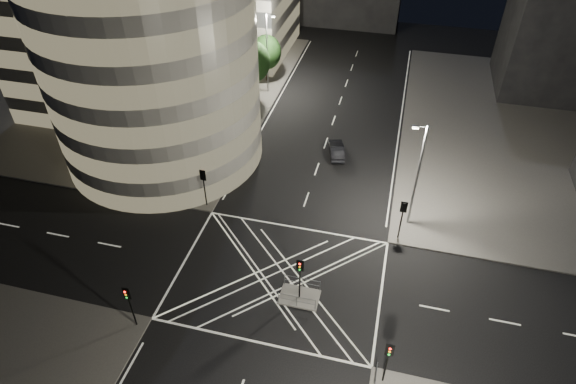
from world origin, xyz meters
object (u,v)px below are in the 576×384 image
(traffic_signal_fr, at_px, (403,213))
(sedan, at_px, (337,150))
(traffic_signal_nr, at_px, (388,356))
(traffic_signal_fl, at_px, (204,181))
(traffic_signal_nl, at_px, (129,300))
(street_lamp_left_far, at_px, (268,51))
(street_lamp_left_near, at_px, (215,126))
(traffic_signal_island, at_px, (300,272))
(central_island, at_px, (299,297))
(street_lamp_right_far, at_px, (417,174))

(traffic_signal_fr, xyz_separation_m, sedan, (-7.30, 11.18, -2.25))
(traffic_signal_nr, bearing_deg, sedan, 106.41)
(traffic_signal_fr, bearing_deg, traffic_signal_fl, 180.00)
(traffic_signal_nl, distance_m, sedan, 26.93)
(traffic_signal_nr, bearing_deg, street_lamp_left_far, 116.36)
(street_lamp_left_near, bearing_deg, traffic_signal_island, -49.73)
(traffic_signal_island, bearing_deg, street_lamp_left_far, 109.95)
(traffic_signal_nl, relative_size, traffic_signal_fr, 1.00)
(traffic_signal_nl, relative_size, traffic_signal_island, 1.00)
(central_island, bearing_deg, street_lamp_right_far, 54.70)
(central_island, bearing_deg, sedan, 91.47)
(traffic_signal_nr, relative_size, street_lamp_left_far, 0.40)
(street_lamp_left_near, relative_size, street_lamp_right_far, 1.00)
(traffic_signal_nr, height_order, sedan, traffic_signal_nr)
(street_lamp_left_near, bearing_deg, central_island, -49.73)
(sedan, bearing_deg, traffic_signal_fl, 32.58)
(central_island, xyz_separation_m, street_lamp_right_far, (7.44, 10.50, 5.47))
(traffic_signal_fr, height_order, traffic_signal_nr, same)
(traffic_signal_fl, bearing_deg, sedan, 47.35)
(traffic_signal_nl, bearing_deg, street_lamp_right_far, 40.91)
(street_lamp_left_near, bearing_deg, traffic_signal_fl, -83.03)
(central_island, xyz_separation_m, traffic_signal_fl, (-10.80, 8.30, 2.84))
(central_island, bearing_deg, traffic_signal_island, 0.00)
(traffic_signal_nl, distance_m, traffic_signal_nr, 17.60)
(street_lamp_left_near, xyz_separation_m, sedan, (10.94, 5.98, -4.87))
(central_island, distance_m, sedan, 19.50)
(traffic_signal_nr, bearing_deg, traffic_signal_fr, 90.00)
(central_island, xyz_separation_m, street_lamp_left_near, (-11.44, 13.50, 5.47))
(traffic_signal_nl, bearing_deg, sedan, 67.43)
(traffic_signal_nr, distance_m, street_lamp_left_far, 41.15)
(sedan, bearing_deg, central_island, 76.70)
(traffic_signal_fl, relative_size, traffic_signal_island, 1.00)
(traffic_signal_nl, relative_size, traffic_signal_nr, 1.00)
(traffic_signal_island, xyz_separation_m, street_lamp_left_far, (-11.44, 31.50, 2.63))
(traffic_signal_fr, distance_m, sedan, 13.54)
(traffic_signal_island, relative_size, street_lamp_left_far, 0.40)
(street_lamp_left_near, bearing_deg, traffic_signal_nl, -88.06)
(traffic_signal_fl, distance_m, street_lamp_right_far, 18.55)
(traffic_signal_nl, height_order, traffic_signal_fr, same)
(traffic_signal_nr, bearing_deg, traffic_signal_island, 142.07)
(sedan, bearing_deg, traffic_signal_nr, 91.64)
(traffic_signal_nl, bearing_deg, traffic_signal_island, 26.14)
(traffic_signal_fl, relative_size, traffic_signal_nr, 1.00)
(central_island, relative_size, street_lamp_left_far, 0.30)
(traffic_signal_fr, height_order, sedan, traffic_signal_fr)
(traffic_signal_nr, relative_size, street_lamp_right_far, 0.40)
(traffic_signal_nl, distance_m, traffic_signal_fr, 22.24)
(traffic_signal_island, height_order, sedan, traffic_signal_island)
(traffic_signal_fl, relative_size, traffic_signal_nl, 1.00)
(central_island, xyz_separation_m, traffic_signal_island, (0.00, 0.00, 2.84))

